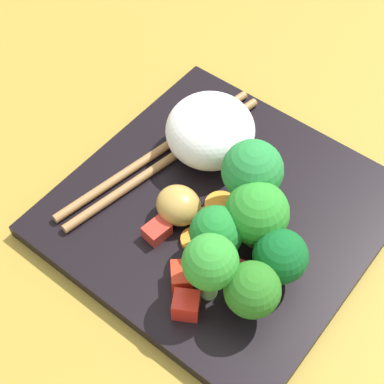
{
  "coord_description": "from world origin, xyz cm",
  "views": [
    {
      "loc": [
        -18.04,
        24.81,
        44.64
      ],
      "look_at": [
        2.0,
        1.57,
        3.36
      ],
      "focal_mm": 56.59,
      "sensor_mm": 36.0,
      "label": 1
    }
  ],
  "objects_px": {
    "square_plate": "(221,211)",
    "carrot_slice_2": "(221,204)",
    "chopstick_pair": "(162,156)",
    "rice_mound": "(210,130)",
    "broccoli_floret_2": "(280,257)"
  },
  "relations": [
    {
      "from": "rice_mound",
      "to": "square_plate",
      "type": "bearing_deg",
      "value": 138.62
    },
    {
      "from": "broccoli_floret_2",
      "to": "carrot_slice_2",
      "type": "height_order",
      "value": "broccoli_floret_2"
    },
    {
      "from": "broccoli_floret_2",
      "to": "carrot_slice_2",
      "type": "xyz_separation_m",
      "value": [
        0.08,
        -0.03,
        -0.03
      ]
    },
    {
      "from": "square_plate",
      "to": "carrot_slice_2",
      "type": "bearing_deg",
      "value": -48.32
    },
    {
      "from": "rice_mound",
      "to": "carrot_slice_2",
      "type": "xyz_separation_m",
      "value": [
        -0.05,
        0.04,
        -0.03
      ]
    },
    {
      "from": "carrot_slice_2",
      "to": "chopstick_pair",
      "type": "distance_m",
      "value": 0.07
    },
    {
      "from": "carrot_slice_2",
      "to": "chopstick_pair",
      "type": "bearing_deg",
      "value": -4.1
    },
    {
      "from": "broccoli_floret_2",
      "to": "chopstick_pair",
      "type": "xyz_separation_m",
      "value": [
        0.15,
        -0.03,
        -0.03
      ]
    },
    {
      "from": "square_plate",
      "to": "carrot_slice_2",
      "type": "relative_size",
      "value": 8.97
    },
    {
      "from": "rice_mound",
      "to": "chopstick_pair",
      "type": "distance_m",
      "value": 0.05
    },
    {
      "from": "carrot_slice_2",
      "to": "chopstick_pair",
      "type": "xyz_separation_m",
      "value": [
        0.07,
        -0.01,
        0.0
      ]
    },
    {
      "from": "rice_mound",
      "to": "broccoli_floret_2",
      "type": "distance_m",
      "value": 0.14
    },
    {
      "from": "rice_mound",
      "to": "broccoli_floret_2",
      "type": "xyz_separation_m",
      "value": [
        -0.13,
        0.07,
        0.0
      ]
    },
    {
      "from": "square_plate",
      "to": "carrot_slice_2",
      "type": "distance_m",
      "value": 0.01
    },
    {
      "from": "square_plate",
      "to": "chopstick_pair",
      "type": "bearing_deg",
      "value": -4.89
    }
  ]
}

